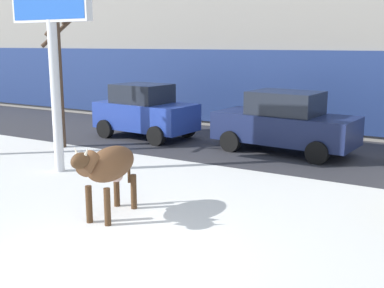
{
  "coord_description": "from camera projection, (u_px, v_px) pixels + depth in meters",
  "views": [
    {
      "loc": [
        4.58,
        -5.29,
        3.25
      ],
      "look_at": [
        -0.59,
        3.52,
        1.1
      ],
      "focal_mm": 45.09,
      "sensor_mm": 36.0,
      "label": 1
    }
  ],
  "objects": [
    {
      "name": "car_navy_sedan",
      "position": [
        285.0,
        122.0,
        14.45
      ],
      "size": [
        4.32,
        2.23,
        1.84
      ],
      "color": "#19234C",
      "rests_on": "ground"
    },
    {
      "name": "ground_plane",
      "position": [
        110.0,
        258.0,
        7.4
      ],
      "size": [
        120.0,
        120.0,
        0.0
      ],
      "primitive_type": "plane",
      "color": "white"
    },
    {
      "name": "bare_tree_far_back",
      "position": [
        58.0,
        66.0,
        14.86
      ],
      "size": [
        1.31,
        0.87,
        4.75
      ],
      "color": "#4C3828",
      "rests_on": "ground"
    },
    {
      "name": "cow_brown",
      "position": [
        109.0,
        166.0,
        9.0
      ],
      "size": [
        0.8,
        1.93,
        1.54
      ],
      "color": "brown",
      "rests_on": "ground"
    },
    {
      "name": "road_strip",
      "position": [
        295.0,
        151.0,
        14.77
      ],
      "size": [
        60.0,
        5.6,
        0.01
      ],
      "primitive_type": "cube",
      "color": "#333338",
      "rests_on": "ground"
    },
    {
      "name": "car_blue_hatchback",
      "position": [
        145.0,
        111.0,
        16.69
      ],
      "size": [
        3.62,
        2.13,
        1.86
      ],
      "color": "#233D9E",
      "rests_on": "ground"
    }
  ]
}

